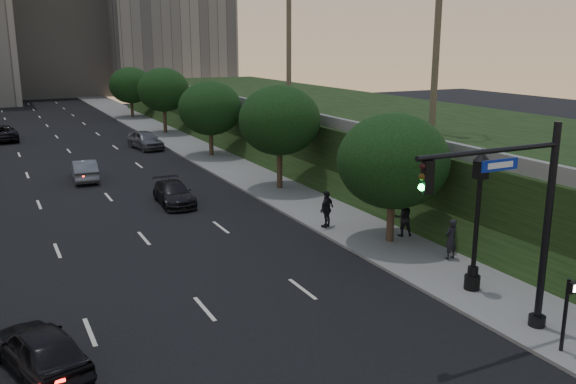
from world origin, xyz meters
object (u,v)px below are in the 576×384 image
sedan_far_left (2,133)px  pedestrian_b (403,217)px  sedan_near_right (174,193)px  traffic_signal_mast (523,230)px  pedestrian_a (451,239)px  pedestrian_c (327,209)px  street_lamp (476,227)px  sedan_near_left (40,349)px  sedan_mid_left (84,170)px  sedan_far_right (145,140)px

sedan_far_left → pedestrian_b: 44.38m
sedan_far_left → sedan_near_right: bearing=102.1°
traffic_signal_mast → sedan_far_left: traffic_signal_mast is taller
pedestrian_a → pedestrian_b: 3.57m
sedan_near_right → pedestrian_c: size_ratio=2.38×
street_lamp → sedan_near_left: bearing=175.3°
traffic_signal_mast → street_lamp: size_ratio=1.25×
sedan_mid_left → sedan_far_left: sedan_far_left is taller
sedan_mid_left → pedestrian_a: pedestrian_a is taller
sedan_far_left → traffic_signal_mast: bearing=101.6°
sedan_near_left → pedestrian_b: (16.99, 5.28, 0.34)m
traffic_signal_mast → sedan_near_left: 15.02m
traffic_signal_mast → sedan_far_left: (-13.30, 51.15, -2.89)m
sedan_mid_left → sedan_far_left: size_ratio=0.79×
street_lamp → sedan_near_right: (-6.51, 17.77, -1.97)m
sedan_far_left → pedestrian_c: 40.76m
sedan_mid_left → sedan_far_right: (6.84, 10.59, 0.08)m
traffic_signal_mast → sedan_mid_left: 31.42m
sedan_far_right → pedestrian_c: size_ratio=2.51×
sedan_mid_left → sedan_far_right: 12.60m
sedan_near_left → pedestrian_b: size_ratio=2.34×
traffic_signal_mast → pedestrian_c: 13.01m
pedestrian_b → pedestrian_c: pedestrian_c is taller
pedestrian_c → sedan_far_left: bearing=-99.5°
street_lamp → pedestrian_b: (1.64, 6.53, -1.55)m
sedan_near_left → pedestrian_b: pedestrian_b is taller
traffic_signal_mast → sedan_far_right: size_ratio=1.45×
sedan_mid_left → sedan_near_right: bearing=116.7°
pedestrian_a → sedan_far_left: bearing=-77.5°
street_lamp → pedestrian_b: bearing=75.9°
traffic_signal_mast → sedan_far_right: bearing=92.9°
traffic_signal_mast → sedan_near_right: 21.93m
sedan_far_right → pedestrian_a: size_ratio=2.66×
sedan_near_right → sedan_mid_left: bearing=115.5°
street_lamp → sedan_far_right: 37.45m
sedan_far_left → sedan_near_right: 31.13m
traffic_signal_mast → sedan_near_right: bearing=103.8°
pedestrian_b → sedan_far_left: bearing=-48.6°
traffic_signal_mast → sedan_far_right: 40.73m
sedan_mid_left → sedan_far_left: bearing=-74.1°
pedestrian_b → pedestrian_c: bearing=-28.0°
sedan_mid_left → sedan_far_left: 21.61m
sedan_near_right → traffic_signal_mast: bearing=-73.4°
pedestrian_c → pedestrian_b: bearing=103.0°
sedan_near_right → pedestrian_b: 13.89m
traffic_signal_mast → sedan_mid_left: bearing=106.5°
traffic_signal_mast → pedestrian_c: (0.37, 12.75, -2.56)m
pedestrian_a → sedan_far_right: bearing=-89.2°
sedan_near_left → sedan_mid_left: (5.12, 25.42, -0.01)m
street_lamp → sedan_far_left: size_ratio=1.00×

